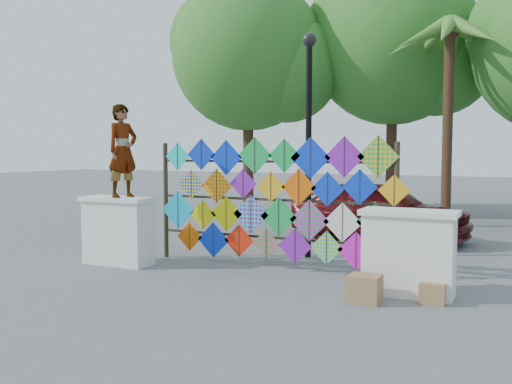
% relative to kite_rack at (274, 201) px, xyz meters
% --- Properties ---
extents(ground, '(80.00, 80.00, 0.00)m').
position_rel_kite_rack_xyz_m(ground, '(-0.11, -0.73, -1.23)').
color(ground, slate).
rests_on(ground, ground).
extents(parapet_left, '(1.40, 0.65, 1.28)m').
position_rel_kite_rack_xyz_m(parapet_left, '(-2.81, -0.93, -0.58)').
color(parapet_left, white).
rests_on(parapet_left, ground).
extents(parapet_right, '(1.40, 0.65, 1.28)m').
position_rel_kite_rack_xyz_m(parapet_right, '(2.59, -0.93, -0.58)').
color(parapet_right, white).
rests_on(parapet_right, ground).
extents(kite_rack, '(4.89, 0.24, 2.41)m').
position_rel_kite_rack_xyz_m(kite_rack, '(0.00, 0.00, 0.00)').
color(kite_rack, '#2F261A').
rests_on(kite_rack, ground).
extents(tree_west, '(5.85, 5.20, 8.01)m').
position_rel_kite_rack_xyz_m(tree_west, '(-4.52, 8.30, 4.15)').
color(tree_west, '#3F2A1B').
rests_on(tree_west, ground).
extents(tree_mid, '(6.30, 5.60, 8.61)m').
position_rel_kite_rack_xyz_m(tree_mid, '(-0.01, 10.30, 4.54)').
color(tree_mid, '#3F2A1B').
rests_on(tree_mid, ground).
extents(palm_tree, '(3.62, 3.62, 5.83)m').
position_rel_kite_rack_xyz_m(palm_tree, '(2.09, 7.27, 3.72)').
color(palm_tree, '#3F2A1B').
rests_on(palm_tree, ground).
extents(vendor_woman, '(0.56, 0.71, 1.73)m').
position_rel_kite_rack_xyz_m(vendor_woman, '(-2.68, -0.93, 0.91)').
color(vendor_woman, '#99999E').
rests_on(vendor_woman, parapet_left).
extents(sedan, '(4.50, 2.40, 1.46)m').
position_rel_kite_rack_xyz_m(sedan, '(0.95, 4.04, -0.50)').
color(sedan, '#4F0D10').
rests_on(sedan, ground).
extents(lamppost, '(0.28, 0.28, 4.46)m').
position_rel_kite_rack_xyz_m(lamppost, '(0.19, 1.27, 1.46)').
color(lamppost, black).
rests_on(lamppost, ground).
extents(cardboard_box_near, '(0.44, 0.39, 0.39)m').
position_rel_kite_rack_xyz_m(cardboard_box_near, '(2.10, -1.60, -1.03)').
color(cardboard_box_near, '#986E4A').
rests_on(cardboard_box_near, ground).
extents(cardboard_box_far, '(0.35, 0.32, 0.30)m').
position_rel_kite_rack_xyz_m(cardboard_box_far, '(2.99, -1.22, -1.08)').
color(cardboard_box_far, '#986E4A').
rests_on(cardboard_box_far, ground).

